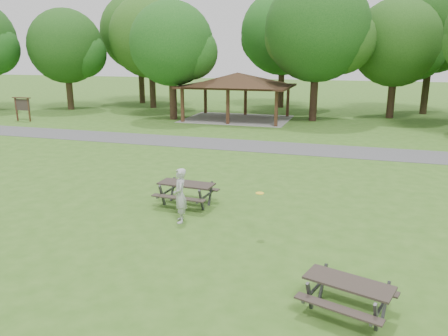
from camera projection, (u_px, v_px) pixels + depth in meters
ground at (150, 243)px, 12.50m from camera, size 160.00×160.00×0.00m
asphalt_path at (258, 146)px, 25.43m from camera, size 120.00×3.20×0.02m
pavilion at (237, 81)px, 35.03m from camera, size 8.60×7.01×3.76m
notice_board at (22, 105)px, 34.47m from camera, size 1.60×0.30×1.88m
tree_row_b at (67, 48)px, 40.57m from camera, size 7.14×6.80×9.28m
tree_row_c at (152, 39)px, 41.59m from camera, size 8.19×7.80×10.67m
tree_row_d at (173, 46)px, 34.37m from camera, size 6.93×6.60×9.27m
tree_row_e at (318, 32)px, 33.30m from camera, size 8.40×8.00×11.02m
tree_row_f at (397, 46)px, 35.08m from camera, size 7.35×7.00×9.55m
tree_deep_a at (140, 34)px, 45.52m from camera, size 8.40×8.00×11.38m
tree_deep_b at (284, 35)px, 41.80m from camera, size 8.40×8.00×11.13m
tree_deep_c at (434, 26)px, 37.04m from camera, size 8.82×8.40×11.90m
picnic_table_middle at (186, 188)px, 15.48m from camera, size 2.06×1.69×0.85m
picnic_table_far at (348, 289)px, 8.99m from camera, size 2.12×1.88×0.77m
frisbee_in_flight at (260, 193)px, 12.62m from camera, size 0.29×0.29×0.02m
frisbee_thrower at (180, 196)px, 13.88m from camera, size 0.65×0.76×1.77m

